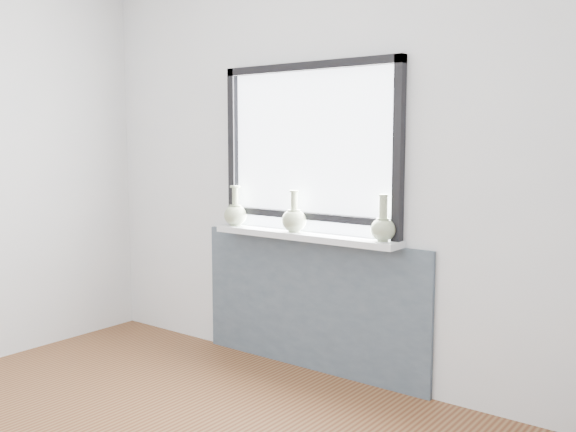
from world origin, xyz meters
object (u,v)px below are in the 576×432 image
Objects in this scene: vase_a at (235,213)px; vase_b at (294,219)px; windowsill at (303,236)px; vase_c at (383,227)px.

vase_b is at bearing -0.09° from vase_a.
windowsill is 0.57m from vase_a.
vase_a and vase_c have the same top height.
vase_c is (1.12, 0.01, 0.00)m from vase_a.
vase_a is at bearing 179.91° from vase_b.
vase_a is at bearing -178.90° from windowsill.
vase_b is 0.98× the size of vase_c.
windowsill is 0.57m from vase_c.
windowsill is at bearing 9.98° from vase_b.
vase_a is at bearing -179.38° from vase_c.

